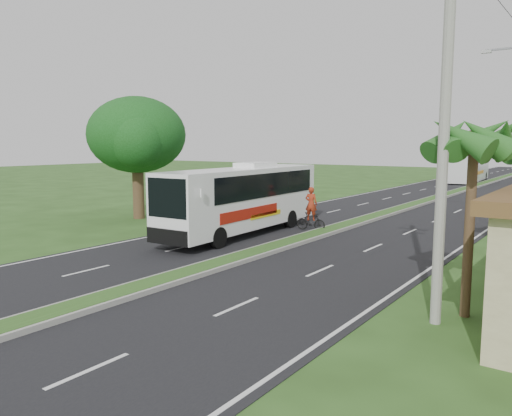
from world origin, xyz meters
The scene contains 11 objects.
ground centered at (0.00, 0.00, 0.00)m, with size 180.00×180.00×0.00m, color #28471A.
road_asphalt centered at (0.00, 20.00, 0.01)m, with size 14.00×160.00×0.02m, color black.
median_strip centered at (0.00, 20.00, 0.10)m, with size 1.20×160.00×0.18m.
lane_edge_left centered at (-6.70, 20.00, 0.00)m, with size 0.12×160.00×0.01m, color silver.
lane_edge_right centered at (6.70, 20.00, 0.00)m, with size 0.12×160.00×0.01m, color silver.
palm_verge_a centered at (9.00, 3.00, 4.74)m, with size 2.40×2.40×5.45m.
shade_tree centered at (-12.11, 10.02, 5.03)m, with size 6.30×6.00×7.54m.
utility_pole_a centered at (8.50, 2.00, 5.67)m, with size 1.60×0.28×11.00m.
coach_bus_main centered at (-3.35, 9.47, 2.02)m, with size 2.89×11.48×3.68m.
coach_bus_far centered at (-2.29, 54.06, 2.06)m, with size 3.42×12.63×3.64m.
motorcyclist centered at (-1.05, 12.40, 0.90)m, with size 1.64×0.71×2.36m.
Camera 1 is at (11.97, -10.93, 4.66)m, focal length 35.00 mm.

